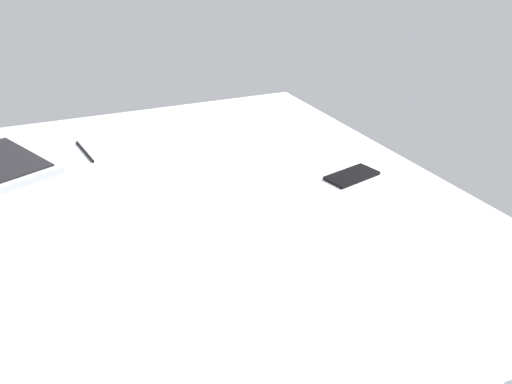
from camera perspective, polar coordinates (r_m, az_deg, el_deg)
bed_mattress at (r=95.88cm, az=-9.52°, el=-11.62°), size 180.00×140.00×18.00cm
cell_phone at (r=119.21cm, az=11.87°, el=2.01°), size 9.69×15.15×0.80cm
charger_cable at (r=140.05cm, az=-20.61°, el=4.75°), size 16.85×3.50×0.60cm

